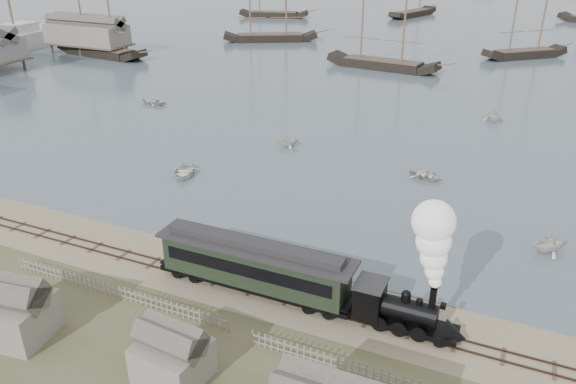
% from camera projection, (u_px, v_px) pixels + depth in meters
% --- Properties ---
extents(ground, '(600.00, 600.00, 0.00)m').
position_uv_depth(ground, '(241.00, 270.00, 44.62)').
color(ground, '#9B8E6E').
rests_on(ground, ground).
extents(harbor_water, '(600.00, 336.00, 0.06)m').
position_uv_depth(harbor_water, '(487.00, 12.00, 185.08)').
color(harbor_water, '#455862').
rests_on(harbor_water, ground).
extents(rail_track, '(120.00, 1.80, 0.16)m').
position_uv_depth(rail_track, '(228.00, 283.00, 42.95)').
color(rail_track, '#38251E').
rests_on(rail_track, ground).
extents(picket_fence_west, '(19.00, 0.10, 1.20)m').
position_uv_depth(picket_fence_west, '(117.00, 298.00, 41.24)').
color(picket_fence_west, slate).
rests_on(picket_fence_west, ground).
extents(picket_fence_east, '(15.00, 0.10, 1.20)m').
position_uv_depth(picket_fence_east, '(364.00, 379.00, 33.79)').
color(picket_fence_east, slate).
rests_on(picket_fence_east, ground).
extents(shed_left, '(5.00, 4.00, 4.10)m').
position_uv_depth(shed_left, '(16.00, 334.00, 37.58)').
color(shed_left, slate).
rests_on(shed_left, ground).
extents(shed_mid, '(4.00, 3.50, 3.60)m').
position_uv_depth(shed_mid, '(175.00, 377.00, 33.96)').
color(shed_mid, slate).
rests_on(shed_mid, ground).
extents(locomotive, '(7.52, 2.81, 9.38)m').
position_uv_depth(locomotive, '(423.00, 280.00, 35.76)').
color(locomotive, black).
rests_on(locomotive, ground).
extents(passenger_coach, '(15.26, 2.94, 3.71)m').
position_uv_depth(passenger_coach, '(254.00, 264.00, 41.11)').
color(passenger_coach, black).
rests_on(passenger_coach, ground).
extents(beached_dinghy, '(4.06, 4.79, 0.84)m').
position_uv_depth(beached_dinghy, '(230.00, 258.00, 45.41)').
color(beached_dinghy, silver).
rests_on(beached_dinghy, ground).
extents(rowboat_0, '(5.11, 4.42, 0.89)m').
position_uv_depth(rowboat_0, '(184.00, 172.00, 61.51)').
color(rowboat_0, silver).
rests_on(rowboat_0, harbor_water).
extents(rowboat_1, '(3.71, 3.81, 1.53)m').
position_uv_depth(rowboat_1, '(288.00, 141.00, 69.63)').
color(rowboat_1, silver).
rests_on(rowboat_1, harbor_water).
extents(rowboat_2, '(3.60, 2.37, 1.30)m').
position_uv_depth(rowboat_2, '(424.00, 228.00, 49.45)').
color(rowboat_2, silver).
rests_on(rowboat_2, harbor_water).
extents(rowboat_3, '(3.55, 4.28, 0.77)m').
position_uv_depth(rowboat_3, '(426.00, 175.00, 60.79)').
color(rowboat_3, silver).
rests_on(rowboat_3, harbor_water).
extents(rowboat_4, '(4.17, 4.26, 1.71)m').
position_uv_depth(rowboat_4, '(549.00, 243.00, 46.72)').
color(rowboat_4, silver).
rests_on(rowboat_4, harbor_water).
extents(rowboat_6, '(3.33, 4.42, 0.87)m').
position_uv_depth(rowboat_6, '(152.00, 101.00, 86.80)').
color(rowboat_6, silver).
rests_on(rowboat_6, harbor_water).
extents(rowboat_7, '(4.48, 4.36, 1.80)m').
position_uv_depth(rowboat_7, '(493.00, 114.00, 79.06)').
color(rowboat_7, silver).
rests_on(rowboat_7, harbor_water).
extents(schooner_0, '(23.48, 8.30, 20.00)m').
position_uv_depth(schooner_0, '(95.00, 7.00, 115.72)').
color(schooner_0, black).
rests_on(schooner_0, harbor_water).
extents(schooner_2, '(22.43, 7.53, 20.00)m').
position_uv_depth(schooner_2, '(386.00, 15.00, 104.80)').
color(schooner_2, black).
rests_on(schooner_2, harbor_water).
extents(schooner_3, '(16.89, 15.62, 20.00)m').
position_uv_depth(schooner_3, '(532.00, 8.00, 113.89)').
color(schooner_3, black).
rests_on(schooner_3, harbor_water).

